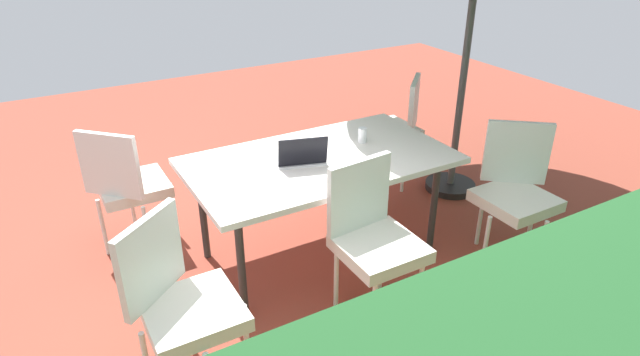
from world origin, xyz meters
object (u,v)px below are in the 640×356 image
chair_northeast (181,299)px  chair_north (373,235)px  chair_southeast (127,183)px  chair_northwest (515,188)px  laptop (301,157)px  cup (362,135)px  chair_southwest (395,125)px  dining_table (320,165)px

chair_northeast → chair_north: same height
chair_southeast → chair_northeast: size_ratio=1.00×
chair_northwest → laptop: (1.30, -0.69, 0.25)m
chair_northeast → chair_southeast: bearing=49.8°
chair_southeast → laptop: (-1.00, 0.72, 0.25)m
chair_southeast → chair_northeast: same height
chair_northeast → laptop: (-1.04, -0.70, 0.25)m
chair_north → cup: size_ratio=9.01×
chair_north → laptop: bearing=94.3°
chair_northwest → chair_north: bearing=-140.8°
chair_southeast → chair_northwest: 2.69m
chair_northeast → chair_north: (-1.16, -0.01, 0.00)m
chair_southwest → chair_north: (1.18, 1.37, 0.00)m
chair_north → laptop: size_ratio=2.60×
chair_northwest → laptop: size_ratio=2.60×
laptop → chair_northwest: bearing=168.7°
dining_table → chair_northeast: chair_northeast is taller
chair_northwest → laptop: chair_northwest is taller
chair_southeast → laptop: size_ratio=2.60×
chair_southwest → chair_northwest: 1.37m
dining_table → chair_north: (0.04, 0.70, -0.15)m
chair_southwest → chair_northeast: 2.72m
chair_southwest → chair_southeast: size_ratio=1.00×
chair_southwest → laptop: (1.30, 0.68, 0.25)m
chair_southwest → laptop: 1.49m
laptop → cup: bearing=-152.8°
dining_table → cup: 0.43m
chair_northwest → cup: 1.12m
dining_table → chair_southeast: bearing=-31.3°
dining_table → laptop: 0.18m
chair_north → laptop: chair_north is taller
chair_southwest → chair_southeast: 2.30m
chair_southwest → chair_northeast: bearing=-14.3°
chair_southwest → chair_north: same height
chair_southwest → cup: bearing=-7.1°
chair_northeast → chair_north: 1.16m
chair_north → chair_northwest: bearing=-4.9°
chair_southwest → cup: size_ratio=9.01×
cup → dining_table: bearing=12.5°
chair_southeast → chair_northwest: bearing=-166.1°
chair_southwest → chair_southeast: same height
chair_northwest → chair_southwest: bearing=129.1°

